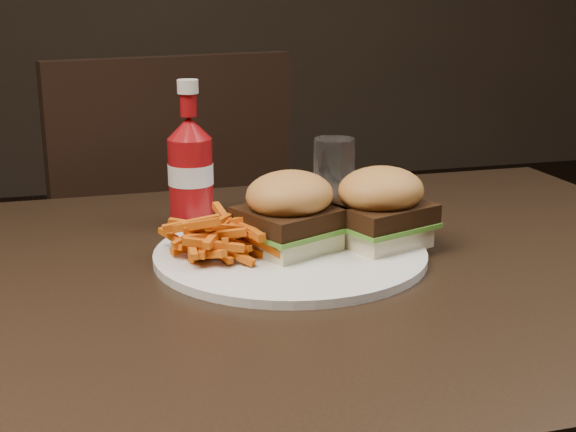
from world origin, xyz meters
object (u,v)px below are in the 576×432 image
object	(u,v)px
chair_far	(145,290)
tumbler	(334,171)
dining_table	(263,285)
plate	(290,254)
ketchup_bottle	(191,182)

from	to	relation	value
chair_far	tumbler	world-z (taller)	tumbler
dining_table	plate	world-z (taller)	plate
chair_far	plate	world-z (taller)	plate
dining_table	tumbler	distance (m)	0.30
dining_table	chair_far	world-z (taller)	dining_table
dining_table	chair_far	xyz separation A→B (m)	(-0.06, 0.81, -0.30)
plate	tumbler	size ratio (longest dim) A/B	3.44
dining_table	tumbler	bearing A→B (deg)	54.67
chair_far	plate	xyz separation A→B (m)	(0.10, -0.78, 0.33)
chair_far	ketchup_bottle	size ratio (longest dim) A/B	4.02
dining_table	chair_far	bearing A→B (deg)	94.48
dining_table	plate	bearing A→B (deg)	35.32
dining_table	tumbler	xyz separation A→B (m)	(0.17, 0.24, 0.08)
ketchup_bottle	tumbler	bearing A→B (deg)	9.47
dining_table	plate	size ratio (longest dim) A/B	3.66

